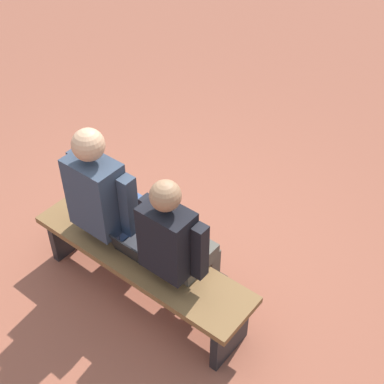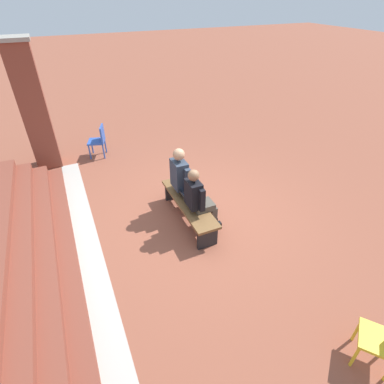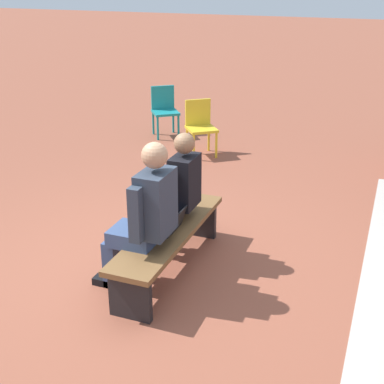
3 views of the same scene
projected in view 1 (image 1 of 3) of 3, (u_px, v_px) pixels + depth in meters
name	position (u px, v px, depth m)	size (l,w,h in m)	color
ground_plane	(158.00, 271.00, 4.30)	(60.00, 60.00, 0.00)	brown
bench	(141.00, 263.00, 3.89)	(1.80, 0.44, 0.45)	brown
person_student	(178.00, 244.00, 3.57)	(0.51, 0.65, 1.30)	#4C473D
person_adult	(109.00, 200.00, 3.85)	(0.57, 0.72, 1.40)	#384C75
laptop	(136.00, 249.00, 3.80)	(0.32, 0.29, 0.21)	black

